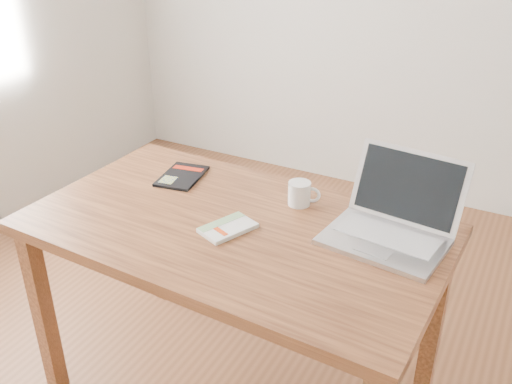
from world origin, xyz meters
The scene contains 6 objects.
room centered at (-0.07, 0.00, 1.36)m, with size 4.04×4.04×2.70m.
desk centered at (-0.16, 0.06, 0.66)m, with size 1.38×0.83×0.75m.
white_guidebook centered at (-0.15, 0.02, 0.76)m, with size 0.16×0.20×0.02m.
black_guidebook centered at (-0.50, 0.26, 0.76)m, with size 0.18×0.23×0.01m.
laptop centered at (0.32, 0.23, 0.80)m, with size 0.39×0.38×0.24m.
coffee_mug centered at (-0.02, 0.28, 0.79)m, with size 0.11×0.08×0.08m.
Camera 1 is at (0.66, -1.31, 1.69)m, focal length 40.00 mm.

